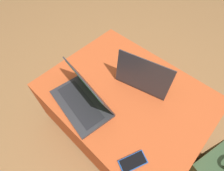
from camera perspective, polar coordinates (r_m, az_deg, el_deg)
name	(u,v)px	position (r m, az deg, el deg)	size (l,w,h in m)	color
ground_plane	(123,123)	(1.51, 3.52, -12.08)	(14.00, 14.00, 0.00)	#9E7042
ottoman	(124,110)	(1.30, 4.04, -7.89)	(1.02, 0.79, 0.47)	maroon
laptop_near	(84,98)	(1.03, -9.24, -3.97)	(0.41, 0.28, 0.22)	#333338
laptop_far	(145,76)	(1.12, 10.72, 3.02)	(0.38, 0.30, 0.24)	#333338
cell_phone	(133,162)	(0.93, 6.84, -23.50)	(0.11, 0.15, 0.01)	#1E4C9E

